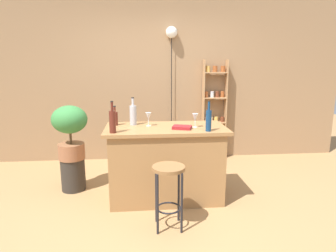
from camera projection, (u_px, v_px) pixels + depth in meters
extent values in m
plane|color=#A37A4C|center=(168.00, 208.00, 3.44)|extent=(12.00, 12.00, 0.00)
cube|color=#997551|center=(157.00, 77.00, 5.05)|extent=(6.40, 0.10, 2.80)
cube|color=#9E7042|center=(166.00, 164.00, 3.65)|extent=(1.32, 0.66, 0.86)
cube|color=#9E7042|center=(166.00, 129.00, 3.55)|extent=(1.43, 0.71, 0.04)
cylinder|color=black|center=(158.00, 205.00, 2.87)|extent=(0.02, 0.02, 0.62)
cylinder|color=black|center=(182.00, 204.00, 2.89)|extent=(0.02, 0.02, 0.62)
cylinder|color=black|center=(156.00, 194.00, 3.10)|extent=(0.02, 0.02, 0.62)
cylinder|color=black|center=(179.00, 193.00, 3.12)|extent=(0.02, 0.02, 0.62)
torus|color=black|center=(169.00, 208.00, 3.02)|extent=(0.25, 0.25, 0.02)
cylinder|color=olive|center=(169.00, 168.00, 2.93)|extent=(0.33, 0.33, 0.03)
cube|color=tan|center=(203.00, 110.00, 5.10)|extent=(0.02, 0.14, 1.69)
cube|color=tan|center=(225.00, 110.00, 5.13)|extent=(0.02, 0.14, 1.69)
cube|color=tan|center=(213.00, 146.00, 5.25)|extent=(0.37, 0.14, 0.02)
cylinder|color=#AD7A38|center=(205.00, 143.00, 5.22)|extent=(0.06, 0.06, 0.09)
cylinder|color=#AD7A38|center=(209.00, 143.00, 5.23)|extent=(0.06, 0.06, 0.09)
cylinder|color=#AD7A38|center=(213.00, 143.00, 5.23)|extent=(0.06, 0.06, 0.09)
cylinder|color=silver|center=(217.00, 143.00, 5.24)|extent=(0.06, 0.06, 0.09)
cylinder|color=#994C23|center=(221.00, 143.00, 5.24)|extent=(0.06, 0.06, 0.09)
cube|color=tan|center=(214.00, 122.00, 5.16)|extent=(0.37, 0.14, 0.02)
cylinder|color=silver|center=(206.00, 119.00, 5.14)|extent=(0.07, 0.07, 0.08)
cylinder|color=beige|center=(211.00, 119.00, 5.15)|extent=(0.07, 0.07, 0.08)
cylinder|color=gold|center=(216.00, 119.00, 5.16)|extent=(0.07, 0.07, 0.08)
cylinder|color=brown|center=(222.00, 119.00, 5.16)|extent=(0.07, 0.07, 0.08)
cube|color=tan|center=(215.00, 98.00, 5.07)|extent=(0.37, 0.14, 0.02)
cylinder|color=#994C23|center=(206.00, 94.00, 5.04)|extent=(0.06, 0.06, 0.10)
cylinder|color=silver|center=(212.00, 94.00, 5.06)|extent=(0.06, 0.06, 0.10)
cylinder|color=brown|center=(217.00, 94.00, 5.07)|extent=(0.06, 0.06, 0.10)
cylinder|color=#994C23|center=(222.00, 94.00, 5.08)|extent=(0.06, 0.06, 0.10)
cube|color=tan|center=(215.00, 73.00, 4.98)|extent=(0.37, 0.14, 0.02)
cylinder|color=gold|center=(208.00, 69.00, 4.96)|extent=(0.07, 0.07, 0.10)
cylinder|color=#994C23|center=(215.00, 69.00, 4.97)|extent=(0.07, 0.07, 0.10)
cylinder|color=#994C23|center=(223.00, 69.00, 4.99)|extent=(0.07, 0.07, 0.10)
cylinder|color=#2D2823|center=(73.00, 174.00, 3.92)|extent=(0.31, 0.31, 0.42)
cylinder|color=#935B3D|center=(72.00, 151.00, 3.86)|extent=(0.33, 0.33, 0.20)
cylinder|color=brown|center=(71.00, 138.00, 3.82)|extent=(0.03, 0.03, 0.16)
ellipsoid|color=#387F3D|center=(69.00, 119.00, 3.77)|extent=(0.44, 0.40, 0.36)
cylinder|color=#B2B2B7|center=(133.00, 115.00, 3.65)|extent=(0.08, 0.08, 0.24)
cylinder|color=#B2B2B7|center=(133.00, 102.00, 3.61)|extent=(0.03, 0.03, 0.09)
cylinder|color=black|center=(133.00, 98.00, 3.60)|extent=(0.04, 0.04, 0.01)
cylinder|color=#5B2319|center=(113.00, 122.00, 3.23)|extent=(0.07, 0.07, 0.24)
cylinder|color=#5B2319|center=(112.00, 106.00, 3.20)|extent=(0.03, 0.03, 0.09)
cylinder|color=black|center=(112.00, 102.00, 3.19)|extent=(0.03, 0.03, 0.01)
cylinder|color=navy|center=(209.00, 121.00, 3.31)|extent=(0.06, 0.06, 0.24)
cylinder|color=navy|center=(209.00, 106.00, 3.28)|extent=(0.02, 0.02, 0.09)
cylinder|color=black|center=(209.00, 101.00, 3.27)|extent=(0.03, 0.03, 0.01)
cylinder|color=#5B2319|center=(115.00, 119.00, 3.63)|extent=(0.07, 0.07, 0.16)
cylinder|color=#5B2319|center=(115.00, 109.00, 3.61)|extent=(0.03, 0.03, 0.06)
cylinder|color=black|center=(114.00, 106.00, 3.60)|extent=(0.03, 0.03, 0.01)
cylinder|color=silver|center=(195.00, 127.00, 3.53)|extent=(0.06, 0.06, 0.00)
cylinder|color=silver|center=(195.00, 124.00, 3.52)|extent=(0.01, 0.01, 0.07)
cone|color=silver|center=(195.00, 117.00, 3.51)|extent=(0.07, 0.07, 0.08)
cylinder|color=silver|center=(149.00, 126.00, 3.61)|extent=(0.06, 0.06, 0.00)
cylinder|color=silver|center=(149.00, 123.00, 3.60)|extent=(0.01, 0.01, 0.07)
cone|color=silver|center=(148.00, 116.00, 3.58)|extent=(0.07, 0.07, 0.08)
cube|color=maroon|center=(182.00, 127.00, 3.45)|extent=(0.25, 0.21, 0.03)
cylinder|color=black|center=(171.00, 98.00, 5.03)|extent=(0.01, 0.01, 2.12)
sphere|color=white|center=(172.00, 32.00, 4.81)|extent=(0.19, 0.19, 0.19)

